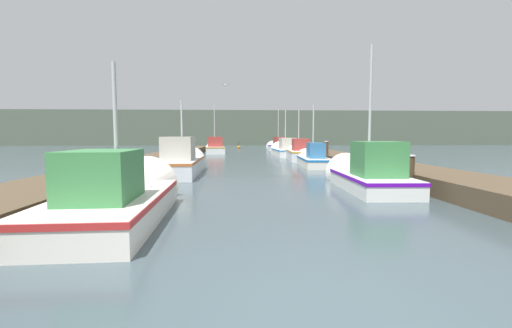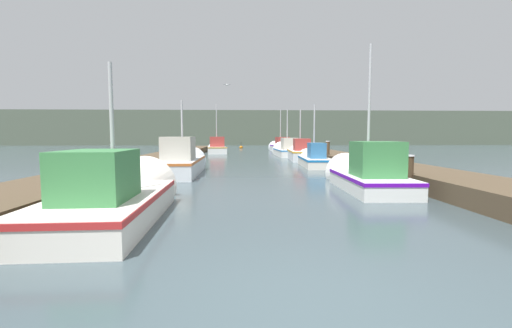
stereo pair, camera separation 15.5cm
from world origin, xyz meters
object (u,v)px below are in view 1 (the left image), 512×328
(fishing_boat_7, at_px, (278,147))
(mooring_piling_3, at_px, (327,152))
(fishing_boat_4, at_px, (298,153))
(mooring_piling_1, at_px, (409,173))
(fishing_boat_1, at_px, (365,174))
(fishing_boat_5, at_px, (285,150))
(fishing_boat_3, at_px, (312,159))
(mooring_piling_2, at_px, (282,144))
(fishing_boat_0, at_px, (122,196))
(mooring_piling_0, at_px, (282,144))
(fishing_boat_2, at_px, (183,162))
(fishing_boat_6, at_px, (215,148))
(seagull_lead, at_px, (225,85))
(channel_buoy, at_px, (239,147))

(fishing_boat_7, xyz_separation_m, mooring_piling_3, (1.12, -15.66, 0.18))
(fishing_boat_4, height_order, mooring_piling_1, fishing_boat_4)
(fishing_boat_7, relative_size, mooring_piling_3, 4.32)
(fishing_boat_1, xyz_separation_m, fishing_boat_5, (-0.16, 17.74, -0.01))
(fishing_boat_1, distance_m, fishing_boat_7, 25.25)
(fishing_boat_3, bearing_deg, mooring_piling_2, 89.62)
(fishing_boat_0, xyz_separation_m, fishing_boat_7, (6.60, 28.83, 0.09))
(mooring_piling_0, xyz_separation_m, mooring_piling_2, (-0.09, -1.19, 0.08))
(fishing_boat_4, xyz_separation_m, mooring_piling_3, (1.11, -3.38, 0.21))
(fishing_boat_7, height_order, mooring_piling_2, fishing_boat_7)
(mooring_piling_3, bearing_deg, mooring_piling_2, 90.12)
(fishing_boat_0, height_order, mooring_piling_3, fishing_boat_0)
(fishing_boat_2, distance_m, mooring_piling_0, 27.40)
(fishing_boat_6, bearing_deg, fishing_boat_7, 21.47)
(fishing_boat_7, distance_m, seagull_lead, 12.66)
(mooring_piling_1, bearing_deg, fishing_boat_7, 92.10)
(fishing_boat_4, xyz_separation_m, fishing_boat_6, (-6.42, 8.96, 0.05))
(fishing_boat_1, xyz_separation_m, mooring_piling_1, (1.09, -0.73, 0.11))
(fishing_boat_0, bearing_deg, mooring_piling_1, 18.75)
(fishing_boat_3, bearing_deg, fishing_boat_6, 117.13)
(channel_buoy, bearing_deg, fishing_boat_5, -76.55)
(fishing_boat_3, height_order, fishing_boat_7, fishing_boat_7)
(fishing_boat_4, distance_m, mooring_piling_1, 13.72)
(fishing_boat_2, height_order, mooring_piling_2, fishing_boat_2)
(fishing_boat_4, relative_size, mooring_piling_2, 4.06)
(fishing_boat_3, bearing_deg, fishing_boat_4, 91.66)
(mooring_piling_3, height_order, seagull_lead, seagull_lead)
(fishing_boat_1, height_order, mooring_piling_3, fishing_boat_1)
(fishing_boat_7, bearing_deg, fishing_boat_5, -98.12)
(fishing_boat_4, xyz_separation_m, fishing_boat_7, (-0.01, 12.28, 0.03))
(fishing_boat_1, height_order, channel_buoy, fishing_boat_1)
(fishing_boat_5, xyz_separation_m, mooring_piling_2, (1.38, 11.91, 0.26))
(fishing_boat_5, height_order, mooring_piling_0, fishing_boat_5)
(fishing_boat_4, distance_m, channel_buoy, 21.10)
(fishing_boat_7, bearing_deg, mooring_piling_1, -93.75)
(mooring_piling_3, xyz_separation_m, seagull_lead, (-6.22, 5.14, 4.68))
(fishing_boat_2, xyz_separation_m, mooring_piling_3, (7.76, 5.01, 0.17))
(mooring_piling_1, relative_size, channel_buoy, 1.15)
(mooring_piling_1, height_order, channel_buoy, mooring_piling_1)
(fishing_boat_1, distance_m, fishing_boat_5, 17.74)
(fishing_boat_0, relative_size, fishing_boat_7, 0.87)
(fishing_boat_4, bearing_deg, fishing_boat_1, -87.49)
(seagull_lead, bearing_deg, fishing_boat_2, 76.01)
(fishing_boat_3, height_order, fishing_boat_6, fishing_boat_6)
(seagull_lead, bearing_deg, fishing_boat_7, -121.20)
(fishing_boat_5, bearing_deg, fishing_boat_3, -90.33)
(mooring_piling_1, distance_m, mooring_piling_2, 30.38)
(fishing_boat_2, xyz_separation_m, fishing_boat_5, (6.34, 13.16, -0.08))
(fishing_boat_6, height_order, channel_buoy, fishing_boat_6)
(fishing_boat_6, distance_m, seagull_lead, 8.77)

